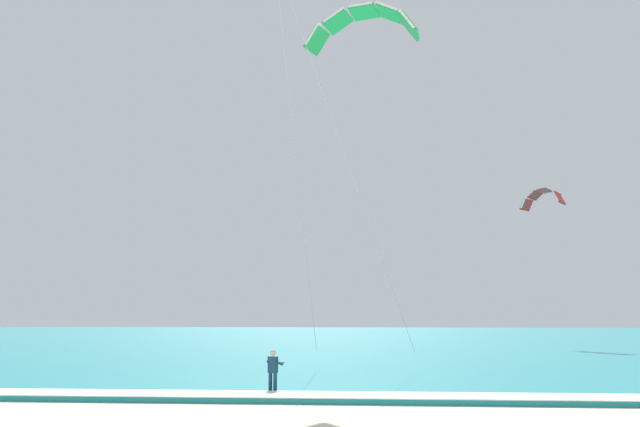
# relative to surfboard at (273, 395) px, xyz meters

# --- Properties ---
(sea) EXTENTS (200.00, 120.00, 0.20)m
(sea) POSITION_rel_surfboard_xyz_m (5.10, 57.50, 0.07)
(sea) COLOR teal
(sea) RESTS_ON ground
(surf_foam) EXTENTS (200.00, 2.11, 0.04)m
(surf_foam) POSITION_rel_surfboard_xyz_m (5.10, -1.50, 0.19)
(surf_foam) COLOR white
(surf_foam) RESTS_ON sea
(surfboard) EXTENTS (0.90, 1.47, 0.09)m
(surfboard) POSITION_rel_surfboard_xyz_m (0.00, 0.00, 0.00)
(surfboard) COLOR #E04C38
(surfboard) RESTS_ON ground
(kitesurfer) EXTENTS (0.64, 0.63, 1.69)m
(kitesurfer) POSITION_rel_surfboard_xyz_m (0.01, 0.02, 0.91)
(kitesurfer) COLOR #143347
(kitesurfer) RESTS_ON ground
(kite_primary) EXTENTS (6.22, 10.40, 17.68)m
(kite_primary) POSITION_rel_surfboard_xyz_m (3.17, 9.34, 17.87)
(kite_primary) COLOR green
(kite_distant) EXTENTS (3.35, 4.77, 1.88)m
(kite_distant) POSITION_rel_surfboard_xyz_m (18.52, 40.46, 13.41)
(kite_distant) COLOR red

